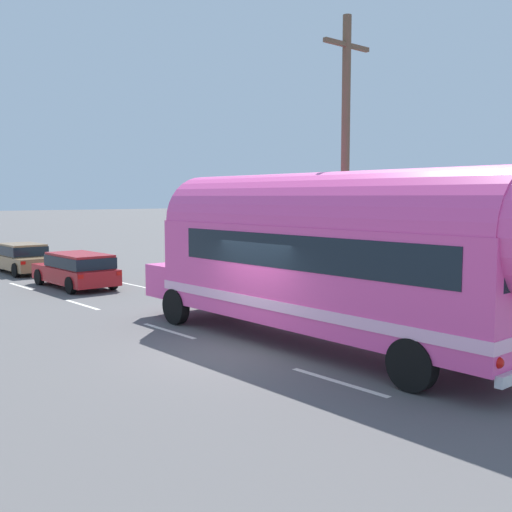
{
  "coord_description": "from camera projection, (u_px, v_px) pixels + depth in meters",
  "views": [
    {
      "loc": [
        -8.7,
        -10.63,
        3.55
      ],
      "look_at": [
        1.56,
        1.14,
        2.03
      ],
      "focal_mm": 42.7,
      "sensor_mm": 36.0,
      "label": 1
    }
  ],
  "objects": [
    {
      "name": "ground_plane",
      "position": [
        237.0,
        352.0,
        14.01
      ],
      "size": [
        300.0,
        300.0,
        0.0
      ],
      "primitive_type": "plane",
      "color": "#565454"
    },
    {
      "name": "lane_markings",
      "position": [
        84.0,
        282.0,
        25.58
      ],
      "size": [
        3.69,
        80.0,
        0.01
      ],
      "color": "silver",
      "rests_on": "ground"
    },
    {
      "name": "utility_pole",
      "position": [
        345.0,
        166.0,
        16.97
      ],
      "size": [
        1.8,
        0.24,
        8.5
      ],
      "color": "brown",
      "rests_on": "ground"
    },
    {
      "name": "painted_bus",
      "position": [
        335.0,
        252.0,
        13.91
      ],
      "size": [
        2.67,
        12.36,
        4.12
      ],
      "color": "#EA4C9E",
      "rests_on": "ground"
    },
    {
      "name": "car_lead",
      "position": [
        77.0,
        268.0,
        23.78
      ],
      "size": [
        1.92,
        4.47,
        1.37
      ],
      "color": "#A5191E",
      "rests_on": "ground"
    },
    {
      "name": "car_second",
      "position": [
        22.0,
        257.0,
        28.59
      ],
      "size": [
        1.92,
        4.76,
        1.37
      ],
      "color": "olive",
      "rests_on": "ground"
    }
  ]
}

